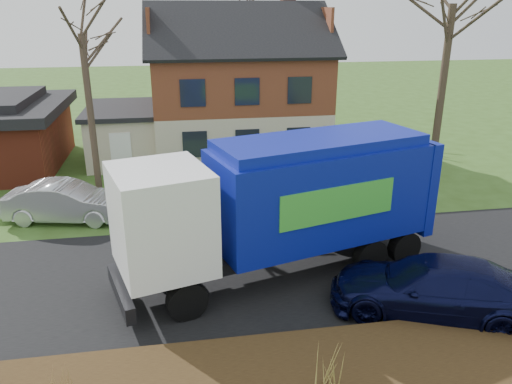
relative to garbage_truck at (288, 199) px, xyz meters
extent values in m
plane|color=#334F1A|center=(-1.70, 0.09, -2.44)|extent=(120.00, 120.00, 0.00)
cube|color=black|center=(-1.70, 0.09, -2.43)|extent=(80.00, 7.00, 0.02)
cube|color=beige|center=(0.30, 14.09, -1.09)|extent=(9.00, 7.50, 2.70)
cube|color=#552518|center=(0.30, 14.09, 1.66)|extent=(9.00, 7.50, 2.80)
cube|color=beige|center=(-5.90, 13.59, -1.14)|extent=(3.50, 5.50, 2.60)
cube|color=black|center=(-5.90, 13.59, 0.28)|extent=(3.90, 5.90, 0.24)
cylinder|color=black|center=(-3.17, -2.03, -1.90)|extent=(1.15, 0.65, 1.09)
cylinder|color=black|center=(-3.77, 0.08, -1.90)|extent=(1.15, 0.65, 1.09)
cylinder|color=black|center=(2.56, -0.42, -1.90)|extent=(1.15, 0.65, 1.09)
cylinder|color=black|center=(1.96, 1.69, -1.90)|extent=(1.15, 0.65, 1.09)
cylinder|color=black|center=(3.87, -0.05, -1.90)|extent=(1.15, 0.65, 1.09)
cylinder|color=black|center=(3.27, 2.06, -1.90)|extent=(1.15, 0.65, 1.09)
cube|color=black|center=(0.05, 0.01, -1.55)|extent=(8.99, 3.64, 0.37)
cube|color=white|center=(-3.72, -1.05, 0.07)|extent=(3.02, 3.17, 2.82)
cube|color=black|center=(-4.83, -1.36, 0.23)|extent=(0.70, 2.24, 0.94)
cube|color=black|center=(-4.93, -1.39, -1.87)|extent=(0.96, 2.59, 0.47)
cube|color=navy|center=(1.00, 0.28, 0.07)|extent=(7.05, 4.30, 2.82)
cube|color=navy|center=(1.00, 0.28, 1.64)|extent=(6.66, 3.91, 0.31)
cube|color=navy|center=(4.27, 1.20, -0.04)|extent=(1.07, 2.66, 3.03)
cube|color=green|center=(1.21, -1.04, 0.17)|extent=(3.63, 1.06, 1.05)
cube|color=green|center=(0.49, 1.52, 0.17)|extent=(3.63, 1.06, 1.05)
imported|color=#B5B8BD|center=(-7.55, 5.33, -1.68)|extent=(4.85, 2.49, 1.52)
imported|color=black|center=(3.36, -2.87, -1.65)|extent=(5.87, 4.10, 1.58)
cylinder|color=#433428|center=(-6.66, 7.85, 0.98)|extent=(0.28, 0.28, 6.85)
cylinder|color=#403326|center=(9.50, 8.74, 1.55)|extent=(0.36, 0.36, 7.97)
cylinder|color=#3F2F26|center=(1.89, 22.19, 1.54)|extent=(0.30, 0.30, 7.95)
cone|color=#9D7845|center=(-5.74, -5.00, -1.66)|extent=(0.04, 0.04, 0.96)
cone|color=#9F8B46|center=(-0.38, -5.60, -1.60)|extent=(0.05, 0.05, 1.07)
cone|color=#9F8B46|center=(-0.55, -5.60, -1.60)|extent=(0.05, 0.05, 1.07)
cone|color=#9F8B46|center=(-0.21, -5.60, -1.60)|extent=(0.05, 0.05, 1.07)
cone|color=#9F8B46|center=(-0.38, -5.47, -1.60)|extent=(0.05, 0.05, 1.07)
cone|color=#9F8B46|center=(-0.38, -5.74, -1.60)|extent=(0.05, 0.05, 1.07)
camera|label=1|loc=(-3.23, -13.54, 5.41)|focal=35.00mm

